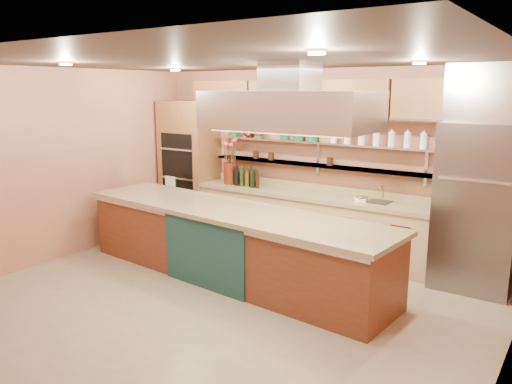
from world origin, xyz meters
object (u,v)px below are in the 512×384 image
Objects in this scene: refrigerator at (477,208)px; kitchen_scale at (362,198)px; island at (230,243)px; green_canister at (299,134)px; flower_vase at (230,173)px; copper_kettle at (248,133)px.

refrigerator is 12.81× the size of kitchen_scale.
refrigerator is at bearing 32.67° from island.
green_canister is at bearing -173.98° from kitchen_scale.
kitchen_scale is 0.83× the size of green_canister.
refrigerator is 5.87× the size of flower_vase.
kitchen_scale is at bearing 0.00° from flower_vase.
green_canister reaches higher than kitchen_scale.
green_canister is at bearing 92.58° from island.
refrigerator is 1.53m from kitchen_scale.
refrigerator reaches higher than green_canister.
copper_kettle is 0.96m from green_canister.
refrigerator reaches higher than kitchen_scale.
copper_kettle is (-0.90, 1.70, 1.31)m from island.
flower_vase reaches higher than kitchen_scale.
kitchen_scale is 1.46m from green_canister.
kitchen_scale is at bearing 179.62° from refrigerator.
green_canister is (0.06, 1.70, 1.34)m from island.
green_canister is (0.96, 0.00, 0.03)m from copper_kettle.
kitchen_scale is (2.35, 0.00, -0.13)m from flower_vase.
refrigerator is at bearing -0.15° from flower_vase.
green_canister is at bearing 175.13° from refrigerator.
kitchen_scale is at bearing 54.81° from island.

